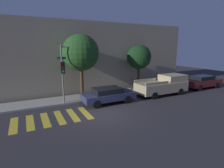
{
  "coord_description": "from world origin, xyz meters",
  "views": [
    {
      "loc": [
        -4.68,
        -10.63,
        4.64
      ],
      "look_at": [
        1.75,
        2.1,
        1.6
      ],
      "focal_mm": 28.0,
      "sensor_mm": 36.0,
      "label": 1
    }
  ],
  "objects_px": {
    "sedan_near_corner": "(108,95)",
    "pickup_truck": "(164,85)",
    "sedan_middle": "(203,82)",
    "tree_near_corner": "(81,53)",
    "traffic_light_pole": "(69,64)",
    "tree_midblock": "(139,57)"
  },
  "relations": [
    {
      "from": "sedan_near_corner",
      "to": "pickup_truck",
      "type": "height_order",
      "value": "pickup_truck"
    },
    {
      "from": "sedan_near_corner",
      "to": "sedan_middle",
      "type": "bearing_deg",
      "value": 0.0
    },
    {
      "from": "tree_near_corner",
      "to": "sedan_middle",
      "type": "bearing_deg",
      "value": -9.48
    },
    {
      "from": "traffic_light_pole",
      "to": "pickup_truck",
      "type": "bearing_deg",
      "value": -8.07
    },
    {
      "from": "tree_near_corner",
      "to": "traffic_light_pole",
      "type": "bearing_deg",
      "value": -142.75
    },
    {
      "from": "traffic_light_pole",
      "to": "sedan_near_corner",
      "type": "bearing_deg",
      "value": -24.07
    },
    {
      "from": "tree_near_corner",
      "to": "tree_midblock",
      "type": "distance_m",
      "value": 6.19
    },
    {
      "from": "pickup_truck",
      "to": "tree_midblock",
      "type": "distance_m",
      "value": 3.77
    },
    {
      "from": "sedan_near_corner",
      "to": "tree_midblock",
      "type": "relative_size",
      "value": 0.91
    },
    {
      "from": "sedan_middle",
      "to": "tree_near_corner",
      "type": "distance_m",
      "value": 14.06
    },
    {
      "from": "sedan_near_corner",
      "to": "sedan_middle",
      "type": "xyz_separation_m",
      "value": [
        11.93,
        0.0,
        0.07
      ]
    },
    {
      "from": "tree_near_corner",
      "to": "sedan_near_corner",
      "type": "bearing_deg",
      "value": -55.5
    },
    {
      "from": "sedan_middle",
      "to": "tree_near_corner",
      "type": "relative_size",
      "value": 0.81
    },
    {
      "from": "tree_near_corner",
      "to": "tree_midblock",
      "type": "xyz_separation_m",
      "value": [
        6.17,
        0.0,
        -0.53
      ]
    },
    {
      "from": "tree_midblock",
      "to": "sedan_near_corner",
      "type": "bearing_deg",
      "value": -154.03
    },
    {
      "from": "sedan_near_corner",
      "to": "sedan_middle",
      "type": "distance_m",
      "value": 11.93
    },
    {
      "from": "tree_midblock",
      "to": "sedan_middle",
      "type": "bearing_deg",
      "value": -17.12
    },
    {
      "from": "traffic_light_pole",
      "to": "sedan_near_corner",
      "type": "height_order",
      "value": "traffic_light_pole"
    },
    {
      "from": "traffic_light_pole",
      "to": "tree_near_corner",
      "type": "relative_size",
      "value": 0.83
    },
    {
      "from": "traffic_light_pole",
      "to": "tree_near_corner",
      "type": "height_order",
      "value": "tree_near_corner"
    },
    {
      "from": "tree_midblock",
      "to": "traffic_light_pole",
      "type": "bearing_deg",
      "value": -172.5
    },
    {
      "from": "sedan_middle",
      "to": "sedan_near_corner",
      "type": "bearing_deg",
      "value": 180.0
    }
  ]
}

